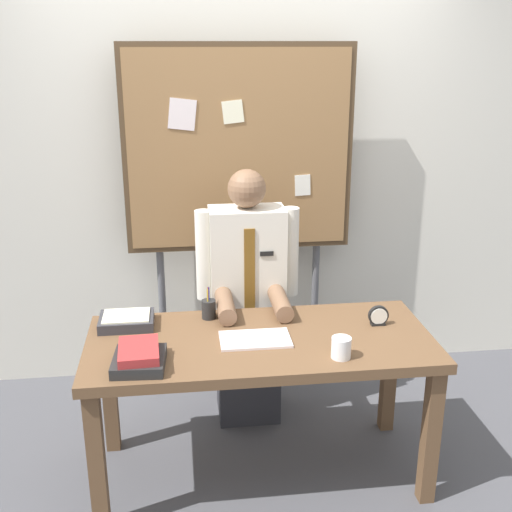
# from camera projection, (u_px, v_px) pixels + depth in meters

# --- Properties ---
(ground_plane) EXTENTS (12.00, 12.00, 0.00)m
(ground_plane) POSITION_uv_depth(u_px,v_px,m) (260.00, 471.00, 3.18)
(ground_plane) COLOR #4C4C51
(back_wall) EXTENTS (6.40, 0.08, 2.70)m
(back_wall) POSITION_uv_depth(u_px,v_px,m) (236.00, 164.00, 3.82)
(back_wall) COLOR silver
(back_wall) RESTS_ON ground_plane
(desk) EXTENTS (1.61, 0.71, 0.74)m
(desk) POSITION_uv_depth(u_px,v_px,m) (260.00, 357.00, 2.98)
(desk) COLOR brown
(desk) RESTS_ON ground_plane
(person) EXTENTS (0.55, 0.56, 1.43)m
(person) POSITION_uv_depth(u_px,v_px,m) (248.00, 308.00, 3.47)
(person) COLOR #2D2D33
(person) RESTS_ON ground_plane
(bulletin_board) EXTENTS (1.31, 0.09, 2.05)m
(bulletin_board) POSITION_uv_depth(u_px,v_px,m) (239.00, 154.00, 3.60)
(bulletin_board) COLOR #4C3823
(bulletin_board) RESTS_ON ground_plane
(book_stack) EXTENTS (0.23, 0.26, 0.09)m
(book_stack) POSITION_uv_depth(u_px,v_px,m) (139.00, 357.00, 2.68)
(book_stack) COLOR #262626
(book_stack) RESTS_ON desk
(open_notebook) EXTENTS (0.33, 0.20, 0.01)m
(open_notebook) POSITION_uv_depth(u_px,v_px,m) (255.00, 339.00, 2.92)
(open_notebook) COLOR silver
(open_notebook) RESTS_ON desk
(desk_clock) EXTENTS (0.10, 0.04, 0.10)m
(desk_clock) POSITION_uv_depth(u_px,v_px,m) (378.00, 317.00, 3.07)
(desk_clock) COLOR black
(desk_clock) RESTS_ON desk
(coffee_mug) EXTENTS (0.09, 0.09, 0.09)m
(coffee_mug) POSITION_uv_depth(u_px,v_px,m) (341.00, 348.00, 2.75)
(coffee_mug) COLOR white
(coffee_mug) RESTS_ON desk
(pen_holder) EXTENTS (0.07, 0.07, 0.16)m
(pen_holder) POSITION_uv_depth(u_px,v_px,m) (209.00, 309.00, 3.14)
(pen_holder) COLOR #262626
(pen_holder) RESTS_ON desk
(paper_tray) EXTENTS (0.26, 0.20, 0.06)m
(paper_tray) POSITION_uv_depth(u_px,v_px,m) (127.00, 321.00, 3.06)
(paper_tray) COLOR #333338
(paper_tray) RESTS_ON desk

